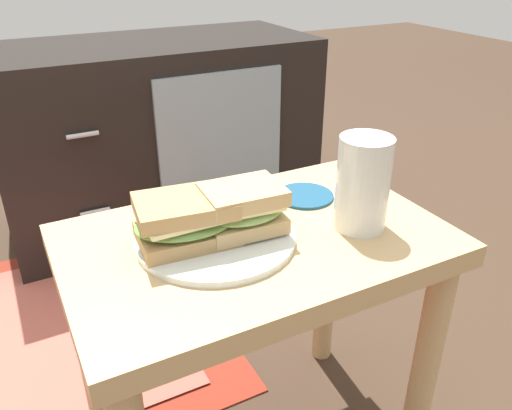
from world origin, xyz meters
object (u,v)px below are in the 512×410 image
object	(u,v)px
tv_cabinet	(159,135)
sandwich_front	(186,220)
plate	(216,238)
beer_glass	(363,185)
sandwich_back	(243,208)
coaster	(305,196)

from	to	relation	value
tv_cabinet	sandwich_front	xyz separation A→B (m)	(-0.25, -0.93, 0.21)
sandwich_front	plate	bearing A→B (deg)	-7.85
sandwich_front	beer_glass	world-z (taller)	beer_glass
sandwich_front	tv_cabinet	bearing A→B (deg)	75.14
sandwich_back	plate	bearing A→B (deg)	172.15
plate	beer_glass	xyz separation A→B (m)	(0.21, -0.06, 0.06)
plate	coaster	world-z (taller)	plate
sandwich_front	coaster	world-z (taller)	sandwich_front
sandwich_back	coaster	bearing A→B (deg)	23.95
coaster	beer_glass	bearing A→B (deg)	-80.83
tv_cabinet	sandwich_back	bearing A→B (deg)	-99.90
plate	coaster	bearing A→B (deg)	17.64
sandwich_back	beer_glass	world-z (taller)	beer_glass
sandwich_back	sandwich_front	bearing A→B (deg)	172.15
beer_glass	tv_cabinet	bearing A→B (deg)	90.26
sandwich_front	coaster	distance (m)	0.24
plate	coaster	xyz separation A→B (m)	(0.19, 0.06, -0.00)
sandwich_back	beer_glass	bearing A→B (deg)	-18.03
tv_cabinet	coaster	distance (m)	0.89
beer_glass	coaster	bearing A→B (deg)	99.17
tv_cabinet	sandwich_back	size ratio (longest dim) A/B	7.59
coaster	sandwich_front	bearing A→B (deg)	-166.68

